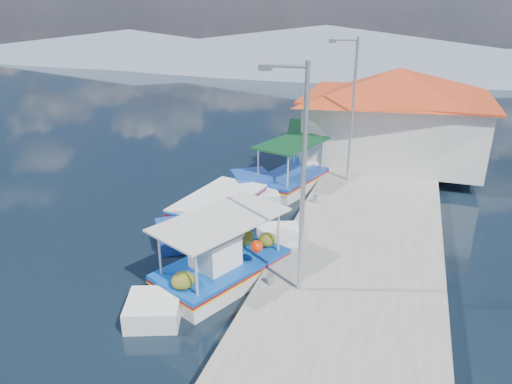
% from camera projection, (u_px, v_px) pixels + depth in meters
% --- Properties ---
extents(ground, '(160.00, 160.00, 0.00)m').
position_uv_depth(ground, '(112.00, 314.00, 12.39)').
color(ground, black).
rests_on(ground, ground).
extents(quay, '(5.00, 44.00, 0.50)m').
position_uv_depth(quay, '(364.00, 239.00, 15.83)').
color(quay, '#A6A39B').
rests_on(quay, ground).
extents(bollards, '(0.20, 17.20, 0.30)m').
position_uv_depth(bollards, '(299.00, 229.00, 15.65)').
color(bollards, '#A5A8AD').
rests_on(bollards, quay).
extents(main_caique, '(3.83, 6.33, 2.29)m').
position_uv_depth(main_caique, '(222.00, 267.00, 13.78)').
color(main_caique, white).
rests_on(main_caique, ground).
extents(caique_green_canopy, '(3.15, 6.11, 2.40)m').
position_uv_depth(caique_green_canopy, '(291.00, 181.00, 20.79)').
color(caique_green_canopy, white).
rests_on(caique_green_canopy, ground).
extents(caique_blue_hull, '(2.88, 7.10, 1.28)m').
position_uv_depth(caique_blue_hull, '(219.00, 208.00, 18.03)').
color(caique_blue_hull, '#1A409C').
rests_on(caique_blue_hull, ground).
extents(caique_far, '(2.72, 6.17, 2.21)m').
position_uv_depth(caique_far, '(306.00, 157.00, 23.88)').
color(caique_far, white).
rests_on(caique_far, ground).
extents(harbor_building, '(10.49, 10.49, 4.40)m').
position_uv_depth(harbor_building, '(395.00, 112.00, 22.72)').
color(harbor_building, silver).
rests_on(harbor_building, quay).
extents(lamp_post_near, '(1.21, 0.14, 6.00)m').
position_uv_depth(lamp_post_near, '(300.00, 172.00, 11.38)').
color(lamp_post_near, '#A5A8AD').
rests_on(lamp_post_near, quay).
extents(lamp_post_far, '(1.21, 0.14, 6.00)m').
position_uv_depth(lamp_post_far, '(351.00, 103.00, 19.30)').
color(lamp_post_far, '#A5A8AD').
rests_on(lamp_post_far, quay).
extents(mountain_ridge, '(171.40, 96.00, 5.50)m').
position_uv_depth(mountain_ridge, '(415.00, 52.00, 58.96)').
color(mountain_ridge, slate).
rests_on(mountain_ridge, ground).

